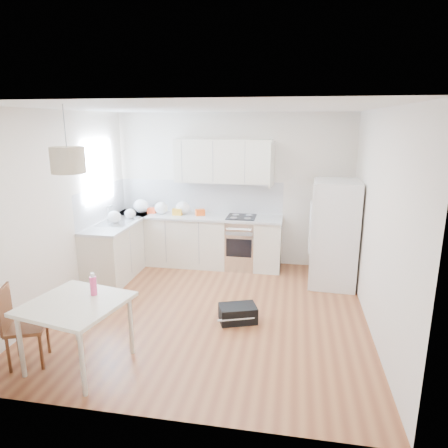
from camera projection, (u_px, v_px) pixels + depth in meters
name	position (u px, v px, depth m)	size (l,w,h in m)	color
floor	(209.00, 311.00, 5.52)	(4.20, 4.20, 0.00)	brown
ceiling	(207.00, 108.00, 4.84)	(4.20, 4.20, 0.00)	white
wall_back	(233.00, 190.00, 7.18)	(4.20, 4.20, 0.00)	white
wall_left	(60.00, 210.00, 5.54)	(4.20, 4.20, 0.00)	white
wall_right	(378.00, 223.00, 4.82)	(4.20, 4.20, 0.00)	white
window_glassblock	(98.00, 171.00, 6.53)	(0.02, 1.00, 1.00)	#BFE0F9
cabinets_back	(197.00, 241.00, 7.22)	(3.00, 0.60, 0.88)	silver
cabinets_left	(121.00, 248.00, 6.86)	(0.60, 1.80, 0.88)	silver
counter_back	(197.00, 216.00, 7.11)	(3.02, 0.64, 0.04)	#B2B5B8
counter_left	(120.00, 222.00, 6.74)	(0.64, 1.82, 0.04)	#B2B5B8
backsplash_back	(201.00, 196.00, 7.31)	(3.00, 0.01, 0.58)	silver
backsplash_left	(102.00, 203.00, 6.71)	(0.01, 1.80, 0.58)	silver
upper_cabinets	(223.00, 161.00, 6.93)	(1.70, 0.32, 0.75)	silver
range_oven	(241.00, 243.00, 7.09)	(0.50, 0.61, 0.88)	silver
sink	(118.00, 221.00, 6.69)	(0.50, 0.80, 0.16)	silver
refrigerator	(335.00, 233.00, 6.28)	(0.81, 0.83, 1.67)	white
dining_table	(76.00, 309.00, 4.14)	(1.09, 1.09, 0.73)	beige
dining_chair	(26.00, 325.00, 4.23)	(0.37, 0.37, 0.88)	#532F19
drink_bottle	(93.00, 284.00, 4.27)	(0.07, 0.07, 0.25)	#E23F77
gym_bag	(238.00, 314.00, 5.21)	(0.47, 0.31, 0.22)	black
pendant_lamp	(68.00, 160.00, 3.84)	(0.33, 0.33, 0.25)	beige
grocery_bag_a	(141.00, 206.00, 7.26)	(0.28, 0.24, 0.25)	white
grocery_bag_b	(161.00, 208.00, 7.19)	(0.25, 0.21, 0.22)	white
grocery_bag_c	(183.00, 208.00, 7.17)	(0.26, 0.22, 0.23)	white
grocery_bag_d	(130.00, 214.00, 6.85)	(0.19, 0.16, 0.17)	white
grocery_bag_e	(114.00, 217.00, 6.55)	(0.23, 0.19, 0.20)	white
snack_orange	(200.00, 212.00, 7.08)	(0.16, 0.10, 0.11)	#F05415
snack_yellow	(177.00, 212.00, 7.11)	(0.17, 0.11, 0.12)	orange
snack_red	(152.00, 210.00, 7.26)	(0.15, 0.09, 0.10)	red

